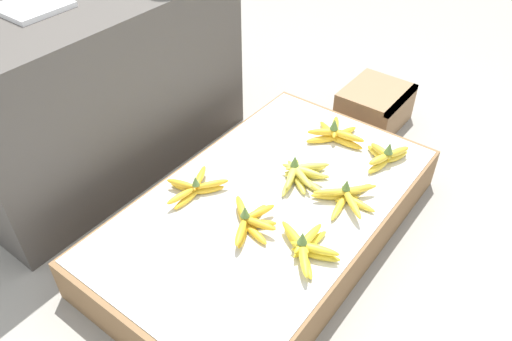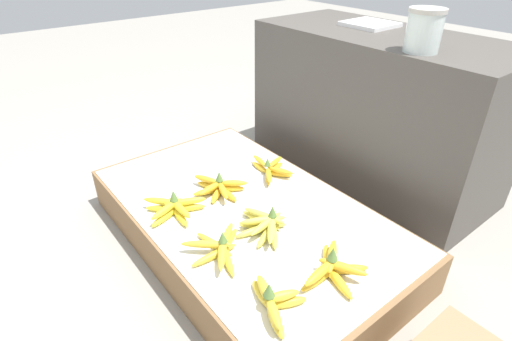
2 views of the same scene
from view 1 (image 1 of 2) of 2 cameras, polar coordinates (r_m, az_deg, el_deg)
ground_plane at (r=1.90m, az=1.34°, el=-7.24°), size 10.00×10.00×0.00m
display_platform at (r=1.84m, az=1.38°, el=-5.38°), size 1.29×0.76×0.18m
back_vendor_table at (r=2.13m, az=-17.66°, el=8.91°), size 1.19×0.54×0.72m
wooden_crate at (r=2.48m, az=13.39°, el=7.14°), size 0.32×0.27×0.19m
banana_bunch_front_midleft at (r=1.59m, az=5.71°, el=-8.72°), size 0.23×0.23×0.10m
banana_bunch_front_midright at (r=1.78m, az=10.28°, el=-2.93°), size 0.25×0.23×0.09m
banana_bunch_front_right at (r=1.98m, az=14.58°, el=1.66°), size 0.21×0.16×0.10m
banana_bunch_middle_midleft at (r=1.66m, az=-0.68°, el=-5.83°), size 0.23×0.21×0.09m
banana_bunch_middle_midright at (r=1.84m, az=5.12°, el=-0.43°), size 0.25×0.20×0.10m
banana_bunch_middle_right at (r=2.06m, az=9.06°, el=4.16°), size 0.22×0.24×0.10m
banana_bunch_back_midleft at (r=1.80m, az=-7.07°, el=-1.89°), size 0.24×0.19×0.08m
foam_tray_white at (r=1.95m, az=-24.18°, el=16.73°), size 0.21×0.21×0.02m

